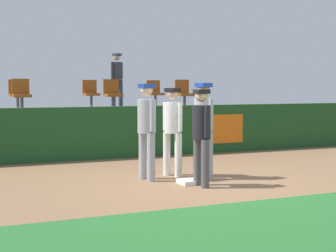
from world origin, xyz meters
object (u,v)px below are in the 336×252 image
object	(u,v)px
seat_front_left	(21,93)
seat_back_center	(91,92)
seat_back_left	(17,92)
seat_front_right	(183,92)
spectator_hooded	(117,76)
player_fielder_home	(172,125)
player_umpire	(201,131)
player_coach_visitor	(147,124)
seat_back_right	(155,92)
first_base	(190,182)
player_runner_visitor	(203,123)
seat_front_center	(112,93)

from	to	relation	value
seat_front_left	seat_back_center	bearing A→B (deg)	37.51
seat_back_left	seat_front_right	xyz separation A→B (m)	(4.46, -1.80, -0.00)
seat_front_right	spectator_hooded	world-z (taller)	spectator_hooded
player_fielder_home	player_umpire	xyz separation A→B (m)	(0.00, -1.24, -0.01)
player_coach_visitor	seat_back_left	distance (m)	6.67
player_coach_visitor	seat_front_right	bearing A→B (deg)	139.96
player_coach_visitor	player_umpire	world-z (taller)	player_coach_visitor
player_umpire	seat_back_left	world-z (taller)	seat_back_left
player_fielder_home	seat_back_center	world-z (taller)	seat_back_center
seat_front_left	seat_front_right	size ratio (longest dim) A/B	1.00
seat_back_right	seat_back_left	distance (m)	4.29
first_base	seat_front_left	xyz separation A→B (m)	(-2.16, 5.40, 1.58)
player_fielder_home	seat_front_left	size ratio (longest dim) A/B	2.09
player_coach_visitor	spectator_hooded	distance (m)	7.44
seat_front_left	seat_back_right	xyz separation A→B (m)	(4.46, 1.80, 0.00)
player_runner_visitor	player_coach_visitor	xyz separation A→B (m)	(-1.07, 0.27, -0.01)
seat_front_left	seat_front_center	xyz separation A→B (m)	(2.45, 0.00, 0.00)
seat_front_left	player_umpire	bearing A→B (deg)	-68.62
player_coach_visitor	seat_front_center	world-z (taller)	seat_front_center
seat_back_right	spectator_hooded	distance (m)	1.33
seat_back_center	seat_front_center	world-z (taller)	same
player_coach_visitor	seat_front_right	world-z (taller)	seat_front_right
spectator_hooded	seat_front_left	bearing A→B (deg)	14.49
seat_front_right	player_runner_visitor	bearing A→B (deg)	-111.56
player_coach_visitor	seat_front_center	xyz separation A→B (m)	(0.86, 4.69, 0.55)
player_umpire	spectator_hooded	xyz separation A→B (m)	(1.18, 8.15, 1.13)
seat_back_right	spectator_hooded	xyz separation A→B (m)	(-1.05, 0.65, 0.51)
first_base	player_umpire	distance (m)	1.01
player_fielder_home	seat_front_left	distance (m)	5.02
seat_back_left	spectator_hooded	size ratio (longest dim) A/B	0.49
first_base	player_fielder_home	bearing A→B (deg)	85.92
seat_front_left	seat_front_center	bearing A→B (deg)	0.00
player_coach_visitor	spectator_hooded	size ratio (longest dim) A/B	1.08
player_runner_visitor	seat_front_left	size ratio (longest dim) A/B	2.21
seat_front_left	player_fielder_home	bearing A→B (deg)	-63.42
seat_front_center	seat_front_left	bearing A→B (deg)	-180.00
seat_front_right	spectator_hooded	distance (m)	2.78
player_coach_visitor	seat_front_left	world-z (taller)	seat_front_left
player_umpire	seat_front_center	bearing A→B (deg)	178.14
player_umpire	player_coach_visitor	bearing A→B (deg)	-147.28
seat_front_left	seat_back_left	world-z (taller)	same
first_base	player_fielder_home	distance (m)	1.36
player_runner_visitor	player_coach_visitor	size ratio (longest dim) A/B	1.01
seat_front_left	seat_back_right	distance (m)	4.81
player_umpire	seat_back_left	xyz separation A→B (m)	(-2.07, 7.50, 0.62)
first_base	seat_front_right	size ratio (longest dim) A/B	0.48
first_base	seat_back_center	bearing A→B (deg)	88.55
player_umpire	seat_front_left	bearing A→B (deg)	-158.31
player_umpire	seat_front_right	distance (m)	6.21
player_fielder_home	seat_back_left	bearing A→B (deg)	175.58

